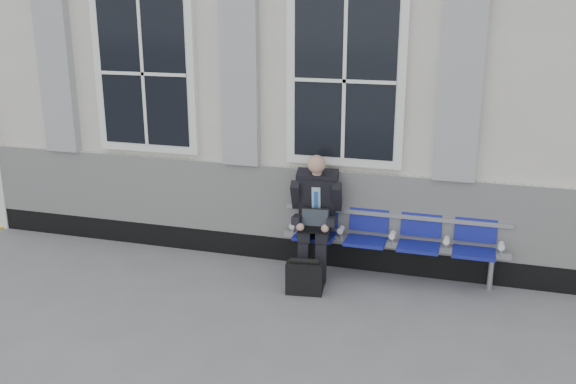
% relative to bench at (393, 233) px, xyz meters
% --- Properties ---
extents(ground, '(70.00, 70.00, 0.00)m').
position_rel_bench_xyz_m(ground, '(-0.98, -1.32, -0.55)').
color(ground, slate).
rests_on(ground, ground).
extents(station_building, '(14.40, 4.40, 4.49)m').
position_rel_bench_xyz_m(station_building, '(-1.00, 2.15, 1.67)').
color(station_building, beige).
rests_on(station_building, ground).
extents(bench, '(2.60, 0.47, 0.91)m').
position_rel_bench_xyz_m(bench, '(0.00, 0.00, 0.00)').
color(bench, '#9EA0A3').
rests_on(bench, ground).
extents(businessman, '(0.61, 0.81, 1.44)m').
position_rel_bench_xyz_m(businessman, '(-0.89, -0.13, 0.22)').
color(businessman, black).
rests_on(businessman, ground).
extents(briefcase, '(0.42, 0.22, 0.41)m').
position_rel_bench_xyz_m(briefcase, '(-0.86, -0.71, -0.36)').
color(briefcase, black).
rests_on(briefcase, ground).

